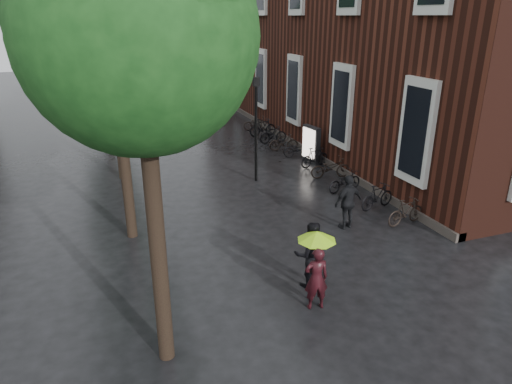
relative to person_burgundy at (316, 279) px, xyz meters
name	(u,v)px	position (x,y,z in m)	size (l,w,h in m)	color
ground	(358,342)	(0.30, -1.48, -0.81)	(120.00, 120.00, 0.00)	black
brick_building	(343,28)	(10.77, 17.98, 5.18)	(10.20, 33.20, 12.00)	#38160F
street_trees	(101,24)	(-3.69, 14.43, 5.52)	(4.33, 34.03, 8.91)	black
person_burgundy	(316,279)	(0.00, 0.00, 0.00)	(0.59, 0.39, 1.63)	black
person_black	(310,255)	(0.31, 0.95, 0.10)	(0.88, 0.69, 1.82)	black
lime_umbrella	(317,236)	(0.18, 0.42, 0.91)	(0.97, 0.97, 1.44)	black
pedestrian_walking	(348,202)	(3.05, 3.70, 0.12)	(1.09, 0.45, 1.86)	black
parked_bicycles	(304,153)	(4.93, 10.89, -0.35)	(2.02, 15.46, 1.04)	black
ad_lightbox	(311,144)	(5.21, 10.79, 0.08)	(0.27, 1.18, 1.78)	black
lamp_post	(256,120)	(1.80, 9.18, 1.85)	(0.23, 0.23, 4.39)	black
cycle_sign	(120,114)	(-3.16, 16.10, 1.12)	(0.15, 0.53, 2.93)	#262628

